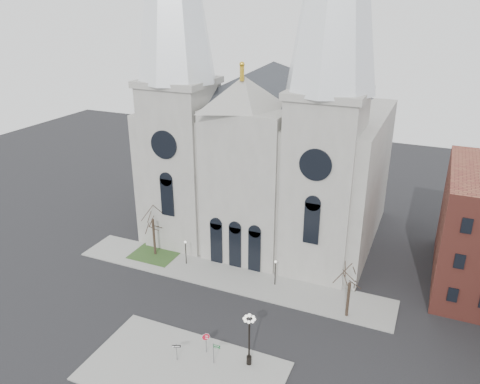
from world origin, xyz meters
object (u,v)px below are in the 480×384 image
at_px(globe_lamp, 249,333).
at_px(street_name_sign, 214,352).
at_px(stop_sign, 206,339).
at_px(one_way_sign, 177,349).

relative_size(globe_lamp, street_name_sign, 2.46).
height_order(stop_sign, street_name_sign, street_name_sign).
bearing_deg(one_way_sign, stop_sign, 21.18).
distance_m(stop_sign, street_name_sign, 1.72).
bearing_deg(stop_sign, street_name_sign, -51.63).
relative_size(stop_sign, one_way_sign, 1.21).
distance_m(stop_sign, globe_lamp, 4.73).
relative_size(stop_sign, globe_lamp, 0.40).
relative_size(globe_lamp, one_way_sign, 3.01).
distance_m(globe_lamp, street_name_sign, 3.87).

